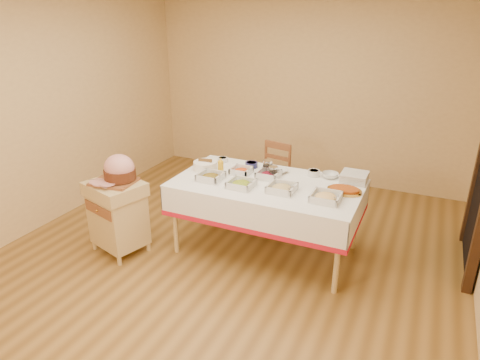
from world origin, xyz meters
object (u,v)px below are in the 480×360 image
bread_basket (205,165)px  butcher_cart (118,213)px  dining_table (267,197)px  preserve_jar_left (268,167)px  brass_platter (344,190)px  ham_on_board (119,171)px  preserve_jar_right (273,173)px  plate_stack (354,177)px  dining_chair (271,178)px  mustard_bottle (221,167)px

bread_basket → butcher_cart: bearing=-132.8°
dining_table → preserve_jar_left: 0.35m
dining_table → butcher_cart: size_ratio=2.41×
bread_basket → brass_platter: bearing=0.4°
ham_on_board → preserve_jar_left: (1.23, 0.85, -0.06)m
preserve_jar_right → plate_stack: preserve_jar_right is taller
plate_stack → bread_basket: bearing=-168.1°
butcher_cart → plate_stack: plate_stack is taller
preserve_jar_left → plate_stack: (0.87, 0.12, -0.01)m
dining_chair → preserve_jar_right: (0.28, -0.71, 0.37)m
dining_chair → brass_platter: dining_chair is taller
ham_on_board → brass_platter: ham_on_board is taller
preserve_jar_left → bread_basket: size_ratio=0.54×
mustard_bottle → brass_platter: bearing=3.5°
dining_table → dining_chair: (-0.27, 0.86, -0.15)m
dining_chair → brass_platter: 1.32m
brass_platter → mustard_bottle: bearing=-176.5°
butcher_cart → brass_platter: 2.25m
plate_stack → brass_platter: plate_stack is taller
butcher_cart → preserve_jar_left: bearing=34.9°
butcher_cart → ham_on_board: size_ratio=1.75×
dining_table → ham_on_board: (-1.32, -0.59, 0.28)m
dining_table → bread_basket: size_ratio=7.30×
mustard_bottle → preserve_jar_left: bearing=32.1°
ham_on_board → plate_stack: 2.31m
butcher_cart → mustard_bottle: mustard_bottle is taller
preserve_jar_left → mustard_bottle: size_ratio=0.73×
dining_table → mustard_bottle: (-0.51, -0.00, 0.24)m
bread_basket → brass_platter: (1.46, 0.01, -0.03)m
bread_basket → plate_stack: 1.53m
dining_table → preserve_jar_right: bearing=87.3°
preserve_jar_left → brass_platter: 0.85m
ham_on_board → mustard_bottle: 1.01m
butcher_cart → plate_stack: 2.39m
mustard_bottle → dining_chair: bearing=74.7°
dining_table → brass_platter: (0.74, 0.07, 0.18)m
preserve_jar_left → brass_platter: size_ratio=0.42×
dining_table → brass_platter: size_ratio=5.67×
preserve_jar_left → mustard_bottle: bearing=-147.9°
dining_table → ham_on_board: bearing=-155.8°
preserve_jar_left → bread_basket: preserve_jar_left is taller
mustard_bottle → plate_stack: (1.28, 0.38, -0.04)m
preserve_jar_left → preserve_jar_right: (0.10, -0.11, -0.01)m
preserve_jar_left → preserve_jar_right: preserve_jar_left is taller
ham_on_board → brass_platter: bearing=18.0°
plate_stack → brass_platter: 0.31m
dining_chair → plate_stack: dining_chair is taller
ham_on_board → mustard_bottle: (0.81, 0.59, -0.04)m
ham_on_board → preserve_jar_right: (1.33, 0.74, -0.06)m
butcher_cart → bread_basket: (0.64, 0.69, 0.38)m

